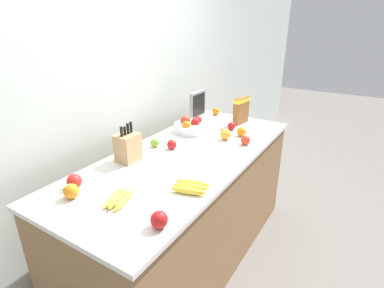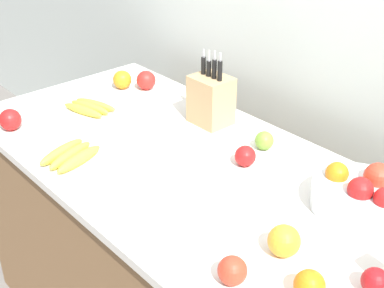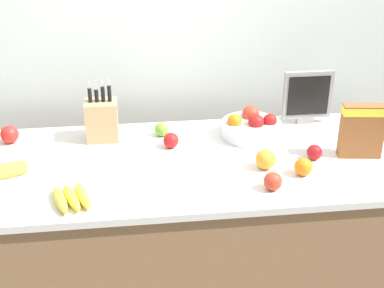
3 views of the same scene
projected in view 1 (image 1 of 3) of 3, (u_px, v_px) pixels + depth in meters
name	position (u px, v px, depth m)	size (l,w,h in m)	color
ground_plane	(187.00, 254.00, 2.45)	(14.00, 14.00, 0.00)	slate
wall_back	(115.00, 88.00, 2.27)	(9.00, 0.06, 2.60)	silver
counter	(187.00, 207.00, 2.28)	(2.05, 0.85, 0.90)	olive
knife_block	(128.00, 147.00, 1.96)	(0.15, 0.12, 0.29)	tan
small_monitor	(198.00, 105.00, 2.76)	(0.24, 0.03, 0.27)	gray
cereal_box	(241.00, 109.00, 2.67)	(0.19, 0.08, 0.24)	brown
fruit_bowl	(191.00, 126.00, 2.50)	(0.28, 0.28, 0.13)	silver
banana_bunch_left	(119.00, 198.00, 1.54)	(0.21, 0.16, 0.03)	yellow
banana_bunch_right	(191.00, 187.00, 1.64)	(0.18, 0.22, 0.04)	yellow
apple_by_knife_block	(245.00, 140.00, 2.24)	(0.07, 0.07, 0.07)	red
apple_rear	(159.00, 220.00, 1.34)	(0.08, 0.08, 0.08)	red
apple_middle	(74.00, 181.00, 1.66)	(0.08, 0.08, 0.08)	red
apple_front	(155.00, 143.00, 2.20)	(0.07, 0.07, 0.07)	#6B9E33
apple_leftmost	(172.00, 144.00, 2.17)	(0.07, 0.07, 0.07)	red
apple_near_bananas	(231.00, 126.00, 2.55)	(0.07, 0.07, 0.07)	#A31419
orange_by_cereal	(241.00, 132.00, 2.41)	(0.08, 0.08, 0.08)	orange
orange_front_right	(225.00, 134.00, 2.34)	(0.09, 0.09, 0.09)	orange
orange_front_left	(71.00, 191.00, 1.56)	(0.08, 0.08, 0.08)	orange
orange_back_center	(216.00, 111.00, 2.95)	(0.07, 0.07, 0.07)	orange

